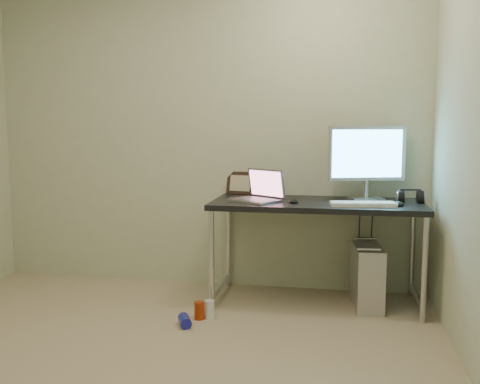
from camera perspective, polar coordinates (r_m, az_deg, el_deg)
name	(u,v)px	position (r m, az deg, el deg)	size (l,w,h in m)	color
floor	(122,381)	(2.95, -12.47, -19.05)	(3.50, 3.50, 0.00)	tan
wall_back	(205,131)	(4.31, -3.80, 6.49)	(3.50, 0.02, 2.50)	beige
desk	(317,213)	(3.90, 8.18, -2.21)	(1.51, 0.66, 0.75)	black
tower_computer	(367,276)	(3.97, 13.38, -8.75)	(0.23, 0.44, 0.47)	silver
cable_a	(359,242)	(4.23, 12.56, -5.28)	(0.01, 0.01, 0.70)	black
cable_b	(371,246)	(4.22, 13.79, -5.62)	(0.01, 0.01, 0.72)	black
can_red	(199,310)	(3.68, -4.38, -12.49)	(0.07, 0.07, 0.12)	#AA310C
can_white	(209,309)	(3.69, -3.28, -12.39)	(0.07, 0.07, 0.12)	white
can_blue	(185,321)	(3.58, -5.91, -13.51)	(0.07, 0.07, 0.13)	#1C21A1
laptop	(259,194)	(3.87, 2.03, -0.18)	(0.43, 0.41, 0.23)	#ACACB3
monitor	(367,157)	(4.02, 13.41, 3.66)	(0.56, 0.23, 0.54)	#ACACB3
keyboard	(363,204)	(3.73, 12.97, -1.27)	(0.44, 0.14, 0.03)	white
mouse_right	(398,203)	(3.80, 16.53, -1.12)	(0.07, 0.12, 0.04)	black
mouse_left	(294,200)	(3.80, 5.76, -0.88)	(0.07, 0.11, 0.04)	black
headphones	(410,198)	(3.99, 17.72, -0.59)	(0.18, 0.11, 0.12)	black
picture_frame	(240,183)	(4.25, 0.03, 0.96)	(0.23, 0.03, 0.18)	black
webcam	(270,183)	(4.21, 3.18, 0.95)	(0.05, 0.04, 0.13)	silver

